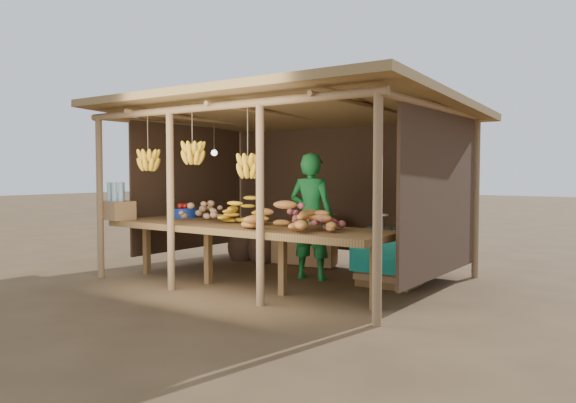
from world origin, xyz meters
The scene contains 13 objects.
ground centered at (0.00, 0.00, 0.00)m, with size 60.00×60.00×0.00m, color brown.
stall_structure centered at (-0.05, -0.05, 1.91)m, with size 4.70×3.50×2.43m.
counter centered at (0.00, -0.95, 0.74)m, with size 3.90×1.05×0.80m.
potato_heap centered at (-0.70, -0.86, 0.98)m, with size 0.85×0.51×0.36m, color #936C4B, non-canonical shape.
sweet_potato_heap centered at (0.87, -1.00, 0.98)m, with size 1.13×0.68×0.36m, color #BC7330, non-canonical shape.
onion_heap centered at (0.96, -0.89, 0.98)m, with size 0.91×0.55×0.36m, color #AE5454, non-canonical shape.
banana_pile centered at (-0.07, -0.89, 0.98)m, with size 0.68×0.41×0.35m, color gold, non-canonical shape.
tomato_basin centered at (-1.45, -0.54, 0.88)m, with size 0.38×0.38×0.20m.
bottle_box centered at (-1.90, -1.35, 1.00)m, with size 0.46×0.39×0.51m.
vendor centered at (0.33, 0.09, 0.86)m, with size 0.62×0.41×1.71m, color #1B7B33.
tarp_crate centered at (1.37, 0.32, 0.38)m, with size 0.82×0.71×0.93m.
carton_stack centered at (-0.29, 0.98, 0.35)m, with size 1.11×0.49×0.79m.
burlap_sacks centered at (-1.30, 0.81, 0.28)m, with size 0.90×0.47×0.64m.
Camera 1 is at (4.46, -6.25, 1.45)m, focal length 35.00 mm.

